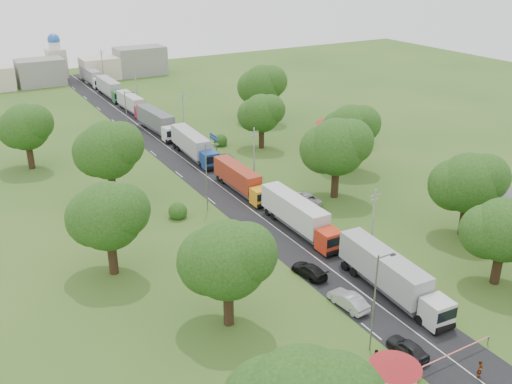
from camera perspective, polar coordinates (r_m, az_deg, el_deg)
ground at (r=71.74m, az=4.31°, el=-5.34°), size 260.00×260.00×0.00m
road at (r=87.30m, az=-3.00°, el=0.11°), size 8.00×200.00×0.04m
boom_barrier at (r=54.98m, az=18.26°, el=-15.48°), size 9.22×0.35×1.18m
guard_booth at (r=50.70m, az=13.75°, el=-16.80°), size 4.40×4.40×3.45m
info_sign at (r=101.03m, az=-4.27°, el=5.15°), size 0.12×3.10×4.10m
pole_1 at (r=67.79m, az=11.61°, el=-3.12°), size 1.60×0.24×9.00m
pole_2 at (r=88.84m, az=-0.18°, el=3.80°), size 1.60×0.24×9.00m
pole_3 at (r=112.95m, az=-7.28°, el=7.87°), size 1.60×0.24×9.00m
pole_4 at (r=138.53m, az=-11.90°, el=10.42°), size 1.60×0.24×9.00m
pole_5 at (r=164.90m, az=-15.10°, el=12.12°), size 1.60×0.24×9.00m
lamp_0 at (r=52.61m, az=11.88°, el=-10.36°), size 2.03×0.22×10.00m
lamp_1 at (r=78.89m, az=-4.89°, el=1.82°), size 2.03×0.22×10.00m
lamp_2 at (r=110.14m, az=-12.75°, el=7.56°), size 2.03×0.22×10.00m
tree_2 at (r=66.36m, az=23.47°, el=-3.44°), size 8.00×8.00×10.10m
tree_3 at (r=76.06m, az=20.48°, el=0.90°), size 8.80×8.80×11.07m
tree_4 at (r=83.24m, az=8.03°, el=4.52°), size 9.60×9.60×12.05m
tree_5 at (r=94.75m, az=9.44°, el=6.35°), size 8.80×8.80×11.07m
tree_6 at (r=104.50m, az=0.52°, el=7.89°), size 8.00×8.00×10.10m
tree_7 at (r=121.20m, az=0.62°, el=10.65°), size 9.60×9.60×12.05m
tree_10 at (r=54.12m, az=-2.96°, el=-6.73°), size 8.80×8.80×11.07m
tree_11 at (r=64.59m, az=-14.63°, el=-2.29°), size 8.80×8.80×11.07m
tree_12 at (r=83.81m, az=-14.57°, el=4.12°), size 9.60×9.60×12.05m
tree_13 at (r=101.41m, az=-22.07°, el=6.06°), size 8.80×8.80×11.07m
house_cream at (r=109.43m, az=8.74°, el=6.72°), size 10.08×10.08×5.80m
distant_town at (r=168.77m, az=-17.12°, el=11.72°), size 52.00×8.00×8.00m
church at (r=175.22m, az=-19.35°, el=12.48°), size 5.00×5.00×12.30m
truck_0 at (r=62.72m, az=13.25°, el=-8.05°), size 3.43×15.76×4.35m
truck_1 at (r=74.23m, az=4.29°, el=-2.35°), size 2.64×15.39×4.27m
truck_2 at (r=86.21m, az=-1.60°, el=1.30°), size 2.41×13.91×3.86m
truck_3 at (r=101.19m, az=-6.31°, el=4.69°), size 3.18×15.66×4.33m
truck_4 at (r=116.13m, az=-9.83°, el=6.93°), size 3.48×15.82×4.37m
truck_5 at (r=132.41m, az=-12.30°, el=8.64°), size 2.76×14.16×3.92m
truck_6 at (r=147.68m, az=-14.40°, el=10.01°), size 2.74×15.53×4.31m
truck_7 at (r=163.91m, az=-16.12°, el=11.05°), size 2.81×14.83×4.11m
car_lane_front at (r=55.48m, az=14.92°, el=-14.84°), size 1.95×4.33×1.45m
car_lane_mid at (r=60.48m, az=9.23°, el=-10.66°), size 2.08×4.98×1.60m
car_lane_rear at (r=65.23m, az=5.35°, el=-7.82°), size 2.59×5.01×1.39m
car_verge_near at (r=83.09m, az=4.98°, el=-0.63°), size 2.49×5.35×1.48m
car_verge_far at (r=99.23m, az=-2.93°, el=3.46°), size 1.83×4.29×1.45m
pedestrian_near at (r=54.78m, az=21.48°, el=-16.23°), size 0.70×0.56×1.70m
pedestrian_booth at (r=53.56m, az=11.93°, el=-15.95°), size 1.00×1.01×1.64m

